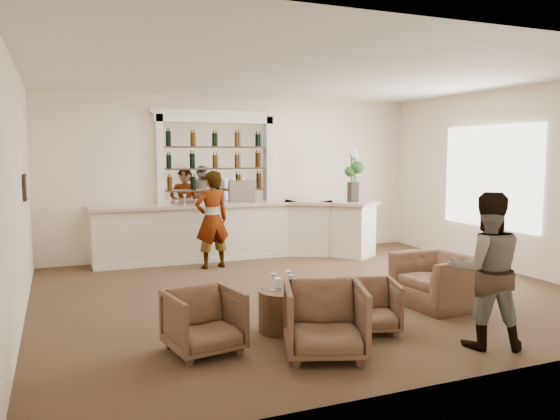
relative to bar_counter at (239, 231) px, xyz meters
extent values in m
plane|color=brown|center=(0.16, -3.00, -0.57)|extent=(8.00, 8.00, 0.00)
cube|color=#F5E6CB|center=(0.16, 0.50, 1.08)|extent=(8.00, 0.04, 3.30)
cube|color=#F5E6CB|center=(-3.84, -3.00, 1.08)|extent=(0.04, 7.00, 3.30)
cube|color=#F5E6CB|center=(4.16, -3.00, 1.08)|extent=(0.04, 7.00, 3.30)
cube|color=silver|center=(0.16, -3.00, 2.73)|extent=(8.00, 7.00, 0.04)
cube|color=white|center=(4.13, -2.50, 1.13)|extent=(0.05, 2.40, 1.90)
cube|color=black|center=(-3.81, -1.80, 1.08)|extent=(0.04, 0.46, 0.38)
cube|color=beige|center=(-3.78, -1.80, 1.08)|extent=(0.01, 0.38, 0.30)
cube|color=white|center=(-0.84, 0.15, -0.03)|extent=(4.00, 0.70, 1.08)
cube|color=#C2A497|center=(-0.84, 0.13, 0.54)|extent=(4.10, 0.82, 0.06)
cube|color=white|center=(1.51, -0.08, -0.03)|extent=(1.12, 1.04, 1.08)
cube|color=#C2A497|center=(1.51, -0.10, 0.54)|extent=(1.27, 1.19, 0.06)
cube|color=white|center=(2.21, -0.60, -0.03)|extent=(1.08, 1.14, 1.08)
cube|color=#C2A497|center=(2.21, -0.62, 0.54)|extent=(1.24, 1.29, 0.06)
cube|color=silver|center=(-0.84, -0.18, -0.52)|extent=(4.00, 0.06, 0.10)
cube|color=white|center=(-0.34, 0.48, 1.38)|extent=(2.15, 0.02, 1.65)
cube|color=silver|center=(-1.49, 0.42, 0.88)|extent=(0.14, 0.16, 2.90)
cube|color=silver|center=(0.81, 0.42, 0.88)|extent=(0.14, 0.16, 2.90)
cube|color=silver|center=(-0.34, 0.42, 2.27)|extent=(2.52, 0.16, 0.18)
cube|color=silver|center=(-0.34, 0.42, 2.39)|extent=(2.64, 0.20, 0.08)
cube|color=#36271B|center=(-0.34, 0.37, 0.81)|extent=(2.05, 0.20, 0.03)
cube|color=#36271B|center=(-0.34, 0.37, 1.25)|extent=(2.05, 0.20, 0.03)
cube|color=#36271B|center=(-0.34, 0.37, 1.69)|extent=(2.05, 0.20, 0.03)
cylinder|color=#533424|center=(-0.91, -4.53, -0.32)|extent=(0.61, 0.61, 0.50)
imported|color=gray|center=(-0.74, -0.68, 0.34)|extent=(0.72, 0.54, 1.82)
imported|color=gray|center=(0.95, -5.86, 0.29)|extent=(1.04, 0.95, 1.72)
imported|color=brown|center=(-1.98, -4.87, -0.23)|extent=(0.85, 0.87, 0.69)
imported|color=brown|center=(-0.82, -5.46, -0.19)|extent=(1.07, 1.08, 0.78)
imported|color=brown|center=(0.05, -4.93, -0.26)|extent=(0.85, 0.86, 0.62)
imported|color=brown|center=(1.54, -4.34, -0.22)|extent=(1.04, 1.17, 0.72)
cube|color=silver|center=(0.08, 0.05, 0.79)|extent=(0.58, 0.52, 0.45)
cube|color=black|center=(2.28, -0.62, 0.77)|extent=(0.18, 0.18, 0.40)
cube|color=white|center=(-0.93, -4.39, -0.01)|extent=(0.08, 0.08, 0.12)
camera|label=1|loc=(-3.38, -10.45, 1.57)|focal=35.00mm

